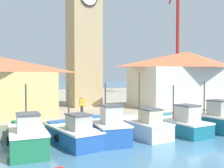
{
  "coord_description": "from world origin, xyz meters",
  "views": [
    {
      "loc": [
        -10.33,
        -10.48,
        4.25
      ],
      "look_at": [
        -0.37,
        9.42,
        3.5
      ],
      "focal_mm": 42.0,
      "sensor_mm": 36.0,
      "label": 1
    }
  ],
  "objects_px": {
    "warehouse_right": "(187,78)",
    "fishing_boat_far_left": "(27,137)",
    "port_crane_near": "(177,46)",
    "dock_worker_near_tower": "(82,106)",
    "fishing_boat_left_inner": "(108,129)",
    "fishing_boat_mid_right": "(210,120)",
    "fishing_boat_mid_left": "(144,127)",
    "fishing_boat_center": "(180,124)",
    "clock_tower": "(84,28)",
    "fishing_boat_left_outer": "(73,134)"
  },
  "relations": [
    {
      "from": "warehouse_right",
      "to": "fishing_boat_far_left",
      "type": "bearing_deg",
      "value": -159.71
    },
    {
      "from": "port_crane_near",
      "to": "dock_worker_near_tower",
      "type": "distance_m",
      "value": 28.26
    },
    {
      "from": "fishing_boat_left_inner",
      "to": "fishing_boat_mid_right",
      "type": "height_order",
      "value": "fishing_boat_mid_right"
    },
    {
      "from": "warehouse_right",
      "to": "fishing_boat_mid_left",
      "type": "bearing_deg",
      "value": -146.35
    },
    {
      "from": "fishing_boat_far_left",
      "to": "port_crane_near",
      "type": "relative_size",
      "value": 0.23
    },
    {
      "from": "dock_worker_near_tower",
      "to": "fishing_boat_far_left",
      "type": "bearing_deg",
      "value": -139.94
    },
    {
      "from": "fishing_boat_center",
      "to": "fishing_boat_mid_right",
      "type": "bearing_deg",
      "value": -4.91
    },
    {
      "from": "clock_tower",
      "to": "warehouse_right",
      "type": "distance_m",
      "value": 12.21
    },
    {
      "from": "fishing_boat_left_outer",
      "to": "fishing_boat_left_inner",
      "type": "bearing_deg",
      "value": -5.32
    },
    {
      "from": "fishing_boat_left_inner",
      "to": "fishing_boat_center",
      "type": "relative_size",
      "value": 0.88
    },
    {
      "from": "fishing_boat_far_left",
      "to": "fishing_boat_mid_left",
      "type": "relative_size",
      "value": 1.06
    },
    {
      "from": "fishing_boat_far_left",
      "to": "dock_worker_near_tower",
      "type": "bearing_deg",
      "value": 40.06
    },
    {
      "from": "fishing_boat_far_left",
      "to": "port_crane_near",
      "type": "bearing_deg",
      "value": 35.41
    },
    {
      "from": "fishing_boat_left_inner",
      "to": "fishing_boat_left_outer",
      "type": "bearing_deg",
      "value": 174.68
    },
    {
      "from": "fishing_boat_far_left",
      "to": "fishing_boat_mid_left",
      "type": "xyz_separation_m",
      "value": [
        7.75,
        -0.04,
        -0.09
      ]
    },
    {
      "from": "clock_tower",
      "to": "warehouse_right",
      "type": "xyz_separation_m",
      "value": [
        10.23,
        -4.16,
        -5.2
      ]
    },
    {
      "from": "clock_tower",
      "to": "warehouse_right",
      "type": "bearing_deg",
      "value": -22.13
    },
    {
      "from": "fishing_boat_mid_left",
      "to": "fishing_boat_mid_right",
      "type": "xyz_separation_m",
      "value": [
        5.71,
        -0.53,
        0.11
      ]
    },
    {
      "from": "fishing_boat_left_inner",
      "to": "warehouse_right",
      "type": "relative_size",
      "value": 0.35
    },
    {
      "from": "fishing_boat_left_outer",
      "to": "fishing_boat_mid_right",
      "type": "relative_size",
      "value": 1.09
    },
    {
      "from": "fishing_boat_left_inner",
      "to": "port_crane_near",
      "type": "height_order",
      "value": "port_crane_near"
    },
    {
      "from": "fishing_boat_mid_left",
      "to": "fishing_boat_center",
      "type": "xyz_separation_m",
      "value": [
        2.9,
        -0.29,
        0.0
      ]
    },
    {
      "from": "fishing_boat_mid_right",
      "to": "warehouse_right",
      "type": "xyz_separation_m",
      "value": [
        4.12,
        7.07,
        3.16
      ]
    },
    {
      "from": "fishing_boat_far_left",
      "to": "fishing_boat_mid_right",
      "type": "xyz_separation_m",
      "value": [
        13.46,
        -0.57,
        0.02
      ]
    },
    {
      "from": "fishing_boat_far_left",
      "to": "dock_worker_near_tower",
      "type": "height_order",
      "value": "fishing_boat_far_left"
    },
    {
      "from": "fishing_boat_left_inner",
      "to": "fishing_boat_mid_right",
      "type": "relative_size",
      "value": 0.99
    },
    {
      "from": "port_crane_near",
      "to": "fishing_boat_mid_left",
      "type": "bearing_deg",
      "value": -135.1
    },
    {
      "from": "fishing_boat_far_left",
      "to": "fishing_boat_left_outer",
      "type": "distance_m",
      "value": 2.73
    },
    {
      "from": "fishing_boat_mid_right",
      "to": "warehouse_right",
      "type": "distance_m",
      "value": 8.77
    },
    {
      "from": "fishing_boat_far_left",
      "to": "fishing_boat_left_inner",
      "type": "bearing_deg",
      "value": -0.8
    },
    {
      "from": "fishing_boat_left_outer",
      "to": "fishing_boat_mid_right",
      "type": "xyz_separation_m",
      "value": [
        10.74,
        -0.71,
        0.13
      ]
    },
    {
      "from": "port_crane_near",
      "to": "dock_worker_near_tower",
      "type": "bearing_deg",
      "value": -145.62
    },
    {
      "from": "fishing_boat_left_outer",
      "to": "fishing_boat_center",
      "type": "bearing_deg",
      "value": -3.37
    },
    {
      "from": "dock_worker_near_tower",
      "to": "clock_tower",
      "type": "bearing_deg",
      "value": 68.29
    },
    {
      "from": "fishing_boat_left_inner",
      "to": "fishing_boat_center",
      "type": "height_order",
      "value": "fishing_boat_left_inner"
    },
    {
      "from": "fishing_boat_left_outer",
      "to": "port_crane_near",
      "type": "distance_m",
      "value": 32.24
    },
    {
      "from": "port_crane_near",
      "to": "clock_tower",
      "type": "bearing_deg",
      "value": -156.39
    },
    {
      "from": "clock_tower",
      "to": "dock_worker_near_tower",
      "type": "distance_m",
      "value": 10.29
    },
    {
      "from": "fishing_boat_far_left",
      "to": "fishing_boat_mid_left",
      "type": "bearing_deg",
      "value": -0.3
    },
    {
      "from": "fishing_boat_left_inner",
      "to": "fishing_boat_mid_right",
      "type": "bearing_deg",
      "value": -3.36
    },
    {
      "from": "fishing_boat_center",
      "to": "dock_worker_near_tower",
      "type": "xyz_separation_m",
      "value": [
        -5.99,
        4.25,
        1.19
      ]
    },
    {
      "from": "fishing_boat_left_outer",
      "to": "clock_tower",
      "type": "distance_m",
      "value": 14.29
    },
    {
      "from": "fishing_boat_mid_right",
      "to": "fishing_boat_mid_left",
      "type": "bearing_deg",
      "value": 174.73
    },
    {
      "from": "fishing_boat_center",
      "to": "port_crane_near",
      "type": "xyz_separation_m",
      "value": [
        16.55,
        19.66,
        8.47
      ]
    },
    {
      "from": "fishing_boat_left_inner",
      "to": "dock_worker_near_tower",
      "type": "bearing_deg",
      "value": 94.46
    },
    {
      "from": "fishing_boat_left_outer",
      "to": "fishing_boat_center",
      "type": "xyz_separation_m",
      "value": [
        7.92,
        -0.47,
        0.02
      ]
    },
    {
      "from": "fishing_boat_left_outer",
      "to": "fishing_boat_center",
      "type": "relative_size",
      "value": 0.97
    },
    {
      "from": "fishing_boat_mid_right",
      "to": "port_crane_near",
      "type": "bearing_deg",
      "value": 55.4
    },
    {
      "from": "clock_tower",
      "to": "dock_worker_near_tower",
      "type": "xyz_separation_m",
      "value": [
        -2.68,
        -6.74,
        -7.29
      ]
    },
    {
      "from": "fishing_boat_center",
      "to": "fishing_boat_mid_right",
      "type": "xyz_separation_m",
      "value": [
        2.81,
        -0.24,
        0.11
      ]
    }
  ]
}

